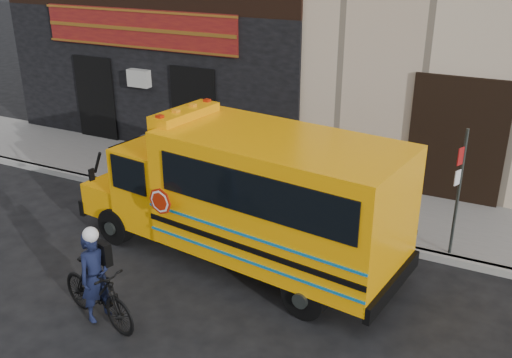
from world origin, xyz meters
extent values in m
plane|color=black|center=(0.00, 0.00, 0.00)|extent=(120.00, 120.00, 0.00)
cube|color=#999994|center=(0.00, 2.60, 0.07)|extent=(40.00, 0.20, 0.15)
cube|color=slate|center=(0.00, 4.10, 0.07)|extent=(40.00, 3.00, 0.15)
cube|color=black|center=(-5.00, 5.55, 2.15)|extent=(10.00, 0.30, 4.00)
cube|color=#580C13|center=(-5.00, 5.38, 3.65)|extent=(6.50, 0.12, 1.10)
cube|color=black|center=(-6.80, 5.40, 1.40)|extent=(1.30, 0.10, 2.50)
cube|color=black|center=(-3.20, 5.40, 1.40)|extent=(1.30, 0.10, 2.50)
cylinder|color=black|center=(-2.01, 0.30, 0.40)|extent=(0.83, 0.39, 0.80)
cylinder|color=black|center=(-1.75, 2.19, 0.40)|extent=(0.83, 0.39, 0.80)
cylinder|color=black|center=(2.54, -0.33, 0.40)|extent=(0.83, 0.39, 0.80)
cylinder|color=black|center=(2.80, 1.55, 0.40)|extent=(0.83, 0.39, 0.80)
cube|color=#FF9E05|center=(-2.33, 1.31, 0.80)|extent=(1.27, 2.12, 0.70)
cube|color=black|center=(-2.87, 1.38, 0.55)|extent=(0.40, 2.05, 0.35)
cube|color=#FF9E05|center=(-1.24, 1.16, 1.30)|extent=(1.48, 2.25, 1.70)
cube|color=black|center=(-1.80, 1.23, 1.70)|extent=(0.31, 1.79, 0.90)
cube|color=#FF9E05|center=(1.58, 0.76, 1.62)|extent=(4.76, 2.80, 2.25)
cube|color=black|center=(3.84, 0.45, 0.55)|extent=(0.42, 2.20, 0.30)
cube|color=black|center=(1.53, -0.35, 2.10)|extent=(3.87, 0.58, 0.75)
cube|color=#FF9E05|center=(-0.64, 1.07, 2.78)|extent=(0.72, 1.65, 0.28)
cylinder|color=#A51C06|center=(-0.38, -0.28, 1.55)|extent=(0.52, 0.10, 0.52)
cylinder|color=#383F3C|center=(4.46, 2.75, 1.38)|extent=(0.06, 0.06, 2.77)
cube|color=#A21213|center=(4.42, 2.68, 2.25)|extent=(0.12, 0.23, 0.35)
cube|color=white|center=(4.42, 2.68, 1.82)|extent=(0.12, 0.23, 0.30)
imported|color=black|center=(-0.50, -2.00, 0.56)|extent=(1.93, 0.95, 1.11)
imported|color=black|center=(-0.53, -1.96, 0.80)|extent=(0.53, 0.67, 1.60)
camera|label=1|loc=(5.43, -7.99, 5.97)|focal=40.00mm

